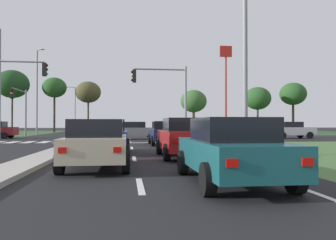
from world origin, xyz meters
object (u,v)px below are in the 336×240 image
object	(u,v)px
treeline_sixth	(258,98)
street_lamp_third	(37,88)
fastfood_pole_sign	(226,70)
treeline_fifth	(194,101)
car_blue_sixth	(108,136)
treeline_third	(54,88)
car_navy_eighth	(166,133)
treeline_seventh	(293,94)
car_red_near	(185,137)
car_silver_second	(291,130)
car_beige_seventh	(97,143)
traffic_signal_near_right	(166,90)
street_lamp_near	(247,33)
street_lamp_fourth	(74,106)
traffic_signal_far_left	(21,103)
car_grey_third	(136,130)
car_teal_fourth	(230,150)
pedestrian_at_median	(99,126)
treeline_fourth	(88,92)
treeline_second	(12,84)

from	to	relation	value
treeline_sixth	street_lamp_third	bearing A→B (deg)	-158.28
fastfood_pole_sign	treeline_fifth	size ratio (longest dim) A/B	1.74
car_blue_sixth	treeline_third	bearing A→B (deg)	104.41
car_navy_eighth	treeline_third	size ratio (longest dim) A/B	0.46
treeline_third	treeline_seventh	bearing A→B (deg)	-0.14
car_red_near	car_silver_second	xyz separation A→B (m)	(13.30, 17.23, -0.01)
car_red_near	car_beige_seventh	world-z (taller)	car_red_near
traffic_signal_near_right	street_lamp_near	world-z (taller)	street_lamp_near
traffic_signal_near_right	street_lamp_third	xyz separation A→B (m)	(-14.17, 19.77, 2.06)
traffic_signal_near_right	street_lamp_fourth	bearing A→B (deg)	105.40
treeline_fifth	treeline_seventh	distance (m)	18.90
car_silver_second	car_beige_seventh	bearing A→B (deg)	-39.07
car_silver_second	traffic_signal_far_left	size ratio (longest dim) A/B	0.83
car_grey_third	treeline_seventh	world-z (taller)	treeline_seventh
street_lamp_near	car_grey_third	bearing A→B (deg)	103.42
car_teal_fourth	traffic_signal_far_left	bearing A→B (deg)	114.39
car_red_near	car_beige_seventh	xyz separation A→B (m)	(-3.26, -3.16, -0.05)
street_lamp_fourth	treeline_sixth	size ratio (longest dim) A/B	1.20
car_red_near	treeline_sixth	world-z (taller)	treeline_sixth
car_navy_eighth	treeline_seventh	size ratio (longest dim) A/B	0.47
treeline_fifth	traffic_signal_far_left	bearing A→B (deg)	-134.50
car_blue_sixth	street_lamp_fourth	xyz separation A→B (m)	(-10.62, 61.57, 4.56)
car_teal_fourth	car_beige_seventh	size ratio (longest dim) A/B	1.06
car_blue_sixth	car_beige_seventh	size ratio (longest dim) A/B	1.05
car_grey_third	street_lamp_third	distance (m)	19.23
car_grey_third	car_blue_sixth	distance (m)	15.02
street_lamp_third	pedestrian_at_median	size ratio (longest dim) A/B	6.51
car_beige_seventh	street_lamp_fourth	size ratio (longest dim) A/B	0.44
car_grey_third	street_lamp_third	size ratio (longest dim) A/B	0.39
treeline_sixth	treeline_fourth	bearing A→B (deg)	178.95
car_blue_sixth	car_beige_seventh	bearing A→B (deg)	-90.26
car_red_near	pedestrian_at_median	world-z (taller)	pedestrian_at_median
car_silver_second	street_lamp_near	bearing A→B (deg)	-31.50
car_beige_seventh	car_teal_fourth	bearing A→B (deg)	-43.11
treeline_fifth	treeline_sixth	xyz separation A→B (m)	(11.49, -0.84, 0.55)
traffic_signal_near_right	treeline_sixth	world-z (taller)	treeline_sixth
car_beige_seventh	car_navy_eighth	size ratio (longest dim) A/B	0.98
car_beige_seventh	traffic_signal_far_left	xyz separation A→B (m)	(-9.91, 25.99, 2.74)
car_teal_fourth	street_lamp_third	xyz separation A→B (m)	(-13.61, 37.46, 5.17)
car_blue_sixth	street_lamp_third	world-z (taller)	street_lamp_third
car_red_near	car_navy_eighth	size ratio (longest dim) A/B	1.08
car_teal_fourth	treeline_fourth	bearing A→B (deg)	99.69
car_red_near	car_grey_third	distance (m)	17.24
street_lamp_third	treeline_fourth	world-z (taller)	street_lamp_third
car_beige_seventh	fastfood_pole_sign	world-z (taller)	fastfood_pole_sign
street_lamp_third	treeline_seventh	world-z (taller)	street_lamp_third
car_blue_sixth	car_navy_eighth	distance (m)	7.07
car_red_near	traffic_signal_far_left	world-z (taller)	traffic_signal_far_left
car_silver_second	fastfood_pole_sign	world-z (taller)	fastfood_pole_sign
treeline_second	car_beige_seventh	bearing A→B (deg)	-69.88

